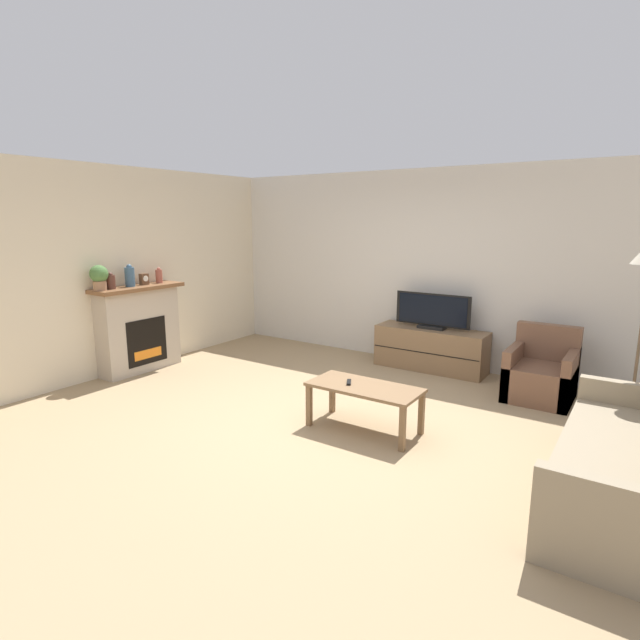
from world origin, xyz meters
The scene contains 15 objects.
ground_plane centered at (0.00, 0.00, 0.00)m, with size 24.00×24.00×0.00m, color #9E8460.
wall_back centered at (0.00, 2.55, 1.35)m, with size 12.00×0.06×2.70m.
wall_left centered at (-3.23, 0.00, 1.35)m, with size 0.06×12.00×2.70m.
fireplace centered at (-3.04, 0.02, 0.59)m, with size 0.43×1.23×1.16m.
mantel_vase_left centered at (-3.02, -0.35, 1.25)m, with size 0.11×0.11×0.21m.
mantel_vase_centre_left centered at (-3.02, -0.08, 1.29)m, with size 0.12×0.12×0.29m.
mantel_vase_right centered at (-3.02, 0.38, 1.26)m, with size 0.09×0.09×0.21m.
mantel_clock centered at (-3.02, 0.14, 1.23)m, with size 0.08×0.11×0.15m.
potted_plant centered at (-3.02, -0.51, 1.33)m, with size 0.22×0.22×0.31m.
tv_stand centered at (0.21, 2.25, 0.29)m, with size 1.49×0.47×0.57m.
tv centered at (0.21, 2.25, 0.79)m, with size 1.03×0.18×0.48m.
armchair centered at (1.68, 1.89, 0.27)m, with size 0.70×0.76×0.82m.
coffee_table centered at (0.43, -0.01, 0.39)m, with size 1.09×0.51×0.45m.
remote centered at (0.27, -0.03, 0.46)m, with size 0.11×0.15×0.02m.
couch centered at (2.64, -0.11, 0.27)m, with size 0.85×2.10×0.80m.
Camera 1 is at (2.62, -4.05, 2.03)m, focal length 28.00 mm.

